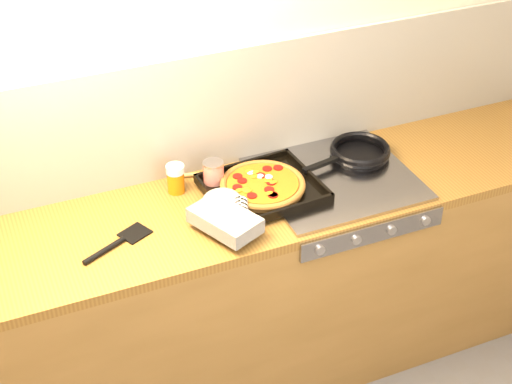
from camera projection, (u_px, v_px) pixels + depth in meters
name	position (u px, v px, depth m)	size (l,w,h in m)	color
room_shell	(201.00, 114.00, 3.04)	(3.20, 3.20, 3.20)	white
counter_run	(232.00, 295.00, 3.22)	(3.20, 0.62, 0.90)	olive
stovetop	(335.00, 179.00, 3.11)	(0.60, 0.56, 0.02)	gray
pizza_on_tray	(251.00, 194.00, 2.95)	(0.56, 0.51, 0.07)	black
frying_pan	(359.00, 152.00, 3.21)	(0.43, 0.29, 0.04)	black
tomato_can	(214.00, 175.00, 3.04)	(0.09, 0.09, 0.12)	#A6100D
juice_glass	(176.00, 178.00, 3.01)	(0.08, 0.08, 0.12)	#CF680C
wooden_spoon	(214.00, 173.00, 3.13)	(0.30, 0.11, 0.02)	#B1834B
black_spatula	(117.00, 243.00, 2.77)	(0.28, 0.17, 0.02)	black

